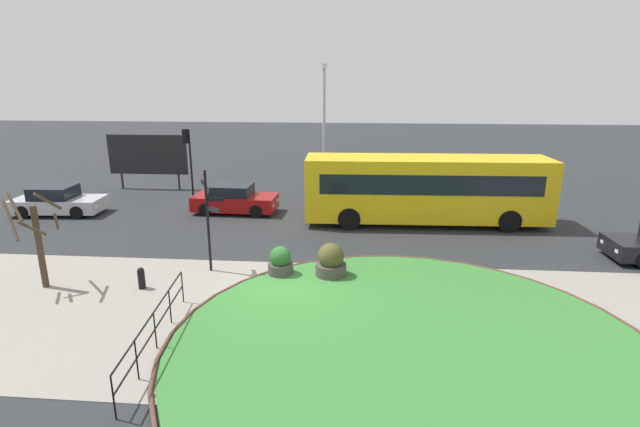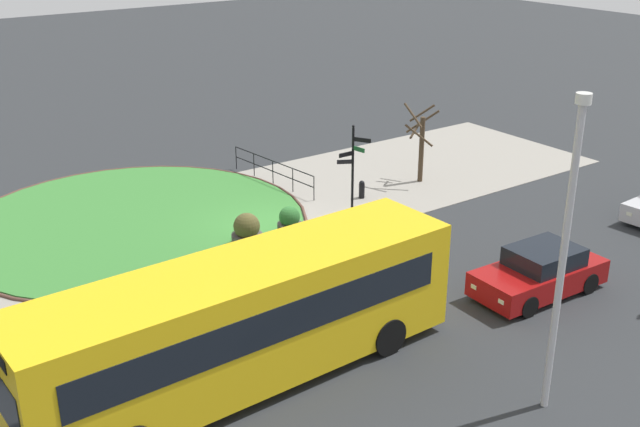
% 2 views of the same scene
% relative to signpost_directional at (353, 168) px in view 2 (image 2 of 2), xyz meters
% --- Properties ---
extents(ground, '(120.00, 120.00, 0.00)m').
position_rel_signpost_directional_xyz_m(ground, '(2.81, -1.16, -2.06)').
color(ground, '#282B2D').
extents(sidewalk_paving, '(32.00, 8.06, 0.02)m').
position_rel_signpost_directional_xyz_m(sidewalk_paving, '(2.81, -3.13, -2.05)').
color(sidewalk_paving, gray).
rests_on(sidewalk_paving, ground).
extents(grass_island, '(12.18, 12.18, 0.10)m').
position_rel_signpost_directional_xyz_m(grass_island, '(6.46, -4.45, -2.01)').
color(grass_island, '#387A33').
rests_on(grass_island, ground).
extents(grass_kerb_ring, '(12.49, 12.49, 0.11)m').
position_rel_signpost_directional_xyz_m(grass_kerb_ring, '(6.46, -4.45, -2.01)').
color(grass_kerb_ring, brown).
rests_on(grass_kerb_ring, ground).
extents(signpost_directional, '(0.95, 0.86, 3.60)m').
position_rel_signpost_directional_xyz_m(signpost_directional, '(0.00, 0.00, 0.00)').
color(signpost_directional, black).
rests_on(signpost_directional, ground).
extents(bollard_foreground, '(0.23, 0.23, 0.73)m').
position_rel_signpost_directional_xyz_m(bollard_foreground, '(-1.77, -1.67, -1.69)').
color(bollard_foreground, black).
rests_on(bollard_foreground, ground).
extents(railing_grass_edge, '(0.54, 5.14, 1.01)m').
position_rel_signpost_directional_xyz_m(railing_grass_edge, '(0.15, -5.07, -1.41)').
color(railing_grass_edge, black).
rests_on(railing_grass_edge, ground).
extents(bus_yellow, '(11.04, 2.85, 3.09)m').
position_rel_signpost_directional_xyz_m(bus_yellow, '(8.15, 6.42, -0.40)').
color(bus_yellow, yellow).
rests_on(bus_yellow, ground).
extents(car_near_lane, '(4.19, 1.95, 1.43)m').
position_rel_signpost_directional_xyz_m(car_near_lane, '(-1.12, 7.50, -1.40)').
color(car_near_lane, maroon).
rests_on(car_near_lane, ground).
extents(lamppost_tall, '(0.32, 0.32, 7.28)m').
position_rel_signpost_directional_xyz_m(lamppost_tall, '(3.10, 11.23, 1.86)').
color(lamppost_tall, '#B7B7BC').
rests_on(lamppost_tall, ground).
extents(planter_near_signpost, '(0.86, 0.86, 1.06)m').
position_rel_signpost_directional_xyz_m(planter_near_signpost, '(2.49, -0.29, -1.59)').
color(planter_near_signpost, '#47423D').
rests_on(planter_near_signpost, ground).
extents(planter_kerbside, '(1.04, 1.04, 1.22)m').
position_rel_signpost_directional_xyz_m(planter_kerbside, '(4.20, -0.26, -1.52)').
color(planter_kerbside, '#47423D').
rests_on(planter_kerbside, ground).
extents(street_tree_bare, '(1.80, 1.79, 3.29)m').
position_rel_signpost_directional_xyz_m(street_tree_bare, '(-4.92, -1.86, -0.35)').
color(street_tree_bare, '#423323').
rests_on(street_tree_bare, ground).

